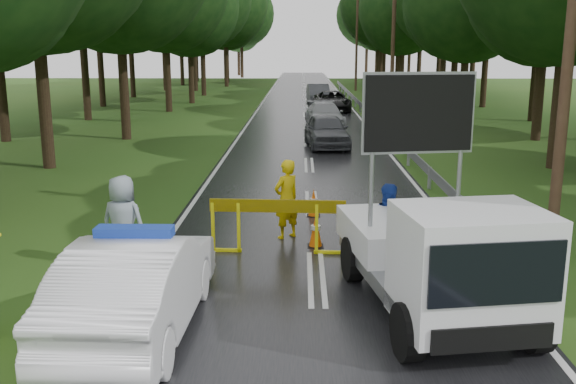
{
  "coord_description": "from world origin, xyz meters",
  "views": [
    {
      "loc": [
        -0.31,
        -11.6,
        4.33
      ],
      "look_at": [
        -0.58,
        1.76,
        1.3
      ],
      "focal_mm": 40.0,
      "sensor_mm": 36.0,
      "label": 1
    }
  ],
  "objects_px": {
    "queue_car_third": "(332,101)",
    "queue_car_fourth": "(318,94)",
    "police_sedan": "(137,285)",
    "work_truck": "(439,256)",
    "barrier": "(277,213)",
    "queue_car_second": "(325,115)",
    "queue_car_first": "(327,131)",
    "civilian": "(390,225)",
    "officer": "(286,199)"
  },
  "relations": [
    {
      "from": "queue_car_third",
      "to": "queue_car_fourth",
      "type": "relative_size",
      "value": 1.08
    },
    {
      "from": "police_sedan",
      "to": "queue_car_third",
      "type": "xyz_separation_m",
      "value": [
        4.62,
        35.21,
        -0.09
      ]
    },
    {
      "from": "work_truck",
      "to": "queue_car_third",
      "type": "distance_m",
      "value": 34.52
    },
    {
      "from": "barrier",
      "to": "queue_car_second",
      "type": "distance_m",
      "value": 22.16
    },
    {
      "from": "police_sedan",
      "to": "queue_car_first",
      "type": "distance_m",
      "value": 19.28
    },
    {
      "from": "civilian",
      "to": "queue_car_second",
      "type": "height_order",
      "value": "civilian"
    },
    {
      "from": "work_truck",
      "to": "officer",
      "type": "xyz_separation_m",
      "value": [
        -2.55,
        4.38,
        -0.12
      ]
    },
    {
      "from": "barrier",
      "to": "queue_car_third",
      "type": "xyz_separation_m",
      "value": [
        2.62,
        31.29,
        -0.21
      ]
    },
    {
      "from": "officer",
      "to": "queue_car_second",
      "type": "height_order",
      "value": "officer"
    },
    {
      "from": "work_truck",
      "to": "barrier",
      "type": "bearing_deg",
      "value": 120.7
    },
    {
      "from": "civilian",
      "to": "queue_car_fourth",
      "type": "bearing_deg",
      "value": 93.03
    },
    {
      "from": "queue_car_third",
      "to": "work_truck",
      "type": "bearing_deg",
      "value": -93.02
    },
    {
      "from": "officer",
      "to": "work_truck",
      "type": "bearing_deg",
      "value": 79.81
    },
    {
      "from": "work_truck",
      "to": "queue_car_third",
      "type": "bearing_deg",
      "value": 80.78
    },
    {
      "from": "queue_car_fourth",
      "to": "barrier",
      "type": "bearing_deg",
      "value": -96.61
    },
    {
      "from": "officer",
      "to": "queue_car_fourth",
      "type": "bearing_deg",
      "value": -133.1
    },
    {
      "from": "officer",
      "to": "queue_car_first",
      "type": "xyz_separation_m",
      "value": [
        1.45,
        13.87,
        -0.2
      ]
    },
    {
      "from": "work_truck",
      "to": "queue_car_second",
      "type": "distance_m",
      "value": 25.34
    },
    {
      "from": "police_sedan",
      "to": "civilian",
      "type": "xyz_separation_m",
      "value": [
        4.3,
        3.31,
        0.06
      ]
    },
    {
      "from": "police_sedan",
      "to": "queue_car_second",
      "type": "xyz_separation_m",
      "value": [
        3.78,
        26.01,
        -0.1
      ]
    },
    {
      "from": "police_sedan",
      "to": "queue_car_third",
      "type": "height_order",
      "value": "police_sedan"
    },
    {
      "from": "queue_car_third",
      "to": "civilian",
      "type": "bearing_deg",
      "value": -93.76
    },
    {
      "from": "police_sedan",
      "to": "officer",
      "type": "bearing_deg",
      "value": -111.56
    },
    {
      "from": "barrier",
      "to": "queue_car_third",
      "type": "bearing_deg",
      "value": 87.92
    },
    {
      "from": "barrier",
      "to": "queue_car_first",
      "type": "height_order",
      "value": "queue_car_first"
    },
    {
      "from": "queue_car_first",
      "to": "queue_car_third",
      "type": "distance_m",
      "value": 16.31
    },
    {
      "from": "barrier",
      "to": "civilian",
      "type": "xyz_separation_m",
      "value": [
        2.3,
        -0.62,
        -0.07
      ]
    },
    {
      "from": "officer",
      "to": "queue_car_third",
      "type": "bearing_deg",
      "value": -135.1
    },
    {
      "from": "work_truck",
      "to": "queue_car_fourth",
      "type": "bearing_deg",
      "value": 81.86
    },
    {
      "from": "queue_car_fourth",
      "to": "queue_car_third",
      "type": "bearing_deg",
      "value": -86.34
    },
    {
      "from": "work_truck",
      "to": "queue_car_first",
      "type": "height_order",
      "value": "work_truck"
    },
    {
      "from": "officer",
      "to": "queue_car_third",
      "type": "height_order",
      "value": "officer"
    },
    {
      "from": "civilian",
      "to": "queue_car_fourth",
      "type": "height_order",
      "value": "civilian"
    },
    {
      "from": "barrier",
      "to": "queue_car_third",
      "type": "distance_m",
      "value": 31.4
    },
    {
      "from": "barrier",
      "to": "officer",
      "type": "relative_size",
      "value": 1.56
    },
    {
      "from": "queue_car_third",
      "to": "queue_car_fourth",
      "type": "xyz_separation_m",
      "value": [
        -0.79,
        6.0,
        0.07
      ]
    },
    {
      "from": "queue_car_second",
      "to": "queue_car_fourth",
      "type": "height_order",
      "value": "queue_car_fourth"
    },
    {
      "from": "barrier",
      "to": "queue_car_fourth",
      "type": "xyz_separation_m",
      "value": [
        1.83,
        37.29,
        -0.14
      ]
    },
    {
      "from": "work_truck",
      "to": "police_sedan",
      "type": "bearing_deg",
      "value": 178.93
    },
    {
      "from": "police_sedan",
      "to": "barrier",
      "type": "relative_size",
      "value": 1.64
    },
    {
      "from": "queue_car_first",
      "to": "queue_car_fourth",
      "type": "distance_m",
      "value": 22.28
    },
    {
      "from": "work_truck",
      "to": "queue_car_second",
      "type": "relative_size",
      "value": 1.1
    },
    {
      "from": "work_truck",
      "to": "queue_car_first",
      "type": "relative_size",
      "value": 1.2
    },
    {
      "from": "work_truck",
      "to": "queue_car_third",
      "type": "relative_size",
      "value": 1.04
    },
    {
      "from": "civilian",
      "to": "queue_car_third",
      "type": "distance_m",
      "value": 31.91
    },
    {
      "from": "queue_car_second",
      "to": "queue_car_third",
      "type": "xyz_separation_m",
      "value": [
        0.84,
        9.2,
        0.01
      ]
    },
    {
      "from": "police_sedan",
      "to": "queue_car_second",
      "type": "distance_m",
      "value": 26.29
    },
    {
      "from": "queue_car_second",
      "to": "queue_car_fourth",
      "type": "distance_m",
      "value": 15.2
    },
    {
      "from": "queue_car_third",
      "to": "queue_car_fourth",
      "type": "bearing_deg",
      "value": 94.26
    },
    {
      "from": "police_sedan",
      "to": "officer",
      "type": "height_order",
      "value": "officer"
    }
  ]
}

